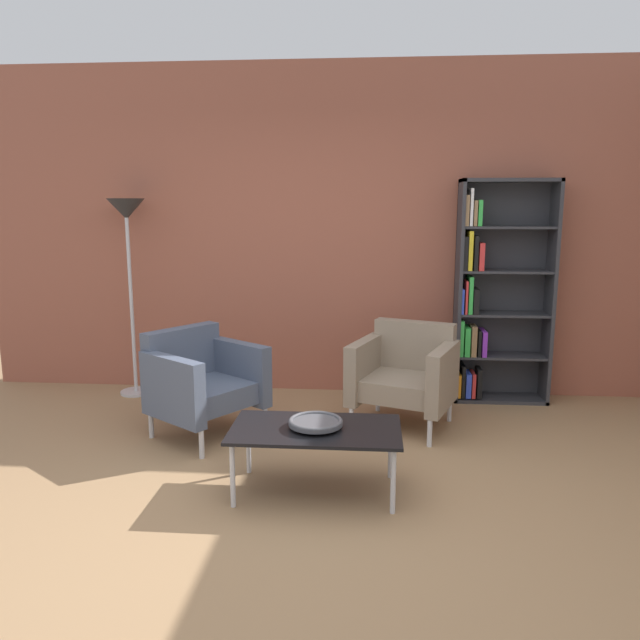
{
  "coord_description": "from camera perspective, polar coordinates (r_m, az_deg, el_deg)",
  "views": [
    {
      "loc": [
        0.34,
        -3.11,
        1.69
      ],
      "look_at": [
        0.01,
        0.84,
        0.95
      ],
      "focal_mm": 34.77,
      "sensor_mm": 36.0,
      "label": 1
    }
  ],
  "objects": [
    {
      "name": "decorative_bowl",
      "position": [
        3.68,
        -0.4,
        -9.38
      ],
      "size": [
        0.32,
        0.32,
        0.05
      ],
      "color": "#4C4C51",
      "rests_on": "coffee_table_low"
    },
    {
      "name": "armchair_corner_red",
      "position": [
        4.82,
        7.86,
        -4.85
      ],
      "size": [
        0.89,
        0.86,
        0.78
      ],
      "rotation": [
        0.0,
        0.0,
        -0.36
      ],
      "color": "gray",
      "rests_on": "ground_plane"
    },
    {
      "name": "coffee_table_low",
      "position": [
        3.7,
        -0.4,
        -10.35
      ],
      "size": [
        1.0,
        0.56,
        0.4
      ],
      "color": "black",
      "rests_on": "ground_plane"
    },
    {
      "name": "ground_plane",
      "position": [
        3.56,
        -1.35,
        -17.82
      ],
      "size": [
        8.32,
        8.32,
        0.0
      ],
      "primitive_type": "plane",
      "color": "#9E7751"
    },
    {
      "name": "bookshelf_tall",
      "position": [
        5.51,
        15.67,
        2.22
      ],
      "size": [
        0.8,
        0.3,
        1.9
      ],
      "color": "#333338",
      "rests_on": "ground_plane"
    },
    {
      "name": "floor_lamp_torchiere",
      "position": [
        5.67,
        -17.31,
        7.68
      ],
      "size": [
        0.32,
        0.32,
        1.74
      ],
      "color": "silver",
      "rests_on": "ground_plane"
    },
    {
      "name": "armchair_spare_guest",
      "position": [
        4.67,
        -10.85,
        -5.46
      ],
      "size": [
        0.93,
        0.95,
        0.78
      ],
      "rotation": [
        0.0,
        0.0,
        0.95
      ],
      "color": "#4C566B",
      "rests_on": "ground_plane"
    },
    {
      "name": "brick_back_panel",
      "position": [
        5.58,
        1.27,
        8.13
      ],
      "size": [
        6.4,
        0.12,
        2.9
      ],
      "primitive_type": "cube",
      "color": "#9E5642",
      "rests_on": "ground_plane"
    }
  ]
}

